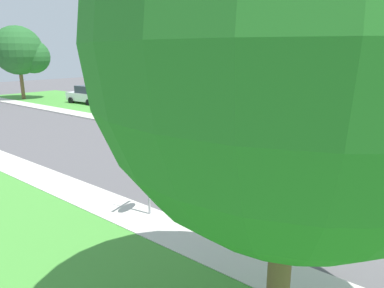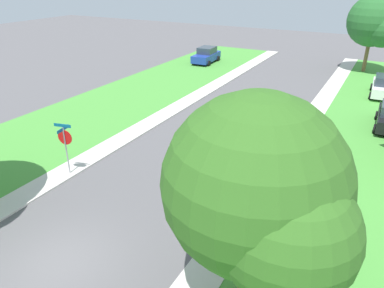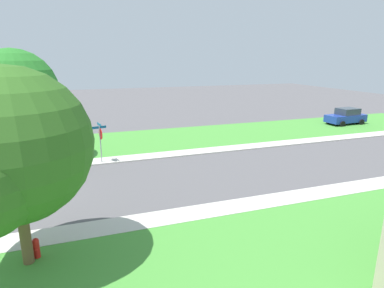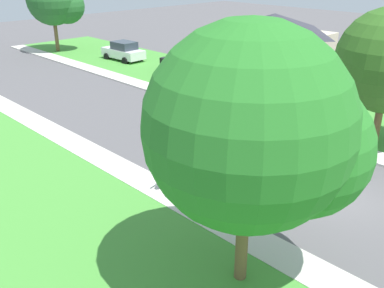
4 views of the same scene
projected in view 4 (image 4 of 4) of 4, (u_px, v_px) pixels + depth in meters
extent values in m
plane|color=#565456|center=(339.00, 198.00, 17.34)|extent=(120.00, 120.00, 0.00)
cube|color=beige|center=(205.00, 104.00, 28.25)|extent=(1.40, 56.00, 0.10)
cube|color=#479338|center=(251.00, 90.00, 31.27)|extent=(8.00, 56.00, 0.08)
cube|color=beige|center=(75.00, 144.00, 22.22)|extent=(1.40, 56.00, 0.10)
cylinder|color=#9E9EA3|center=(177.00, 165.00, 17.14)|extent=(0.07, 0.07, 2.60)
cylinder|color=red|center=(176.00, 147.00, 16.87)|extent=(0.75, 0.19, 0.76)
cylinder|color=white|center=(175.00, 147.00, 16.88)|extent=(0.65, 0.15, 0.67)
cylinder|color=red|center=(175.00, 147.00, 16.88)|extent=(0.54, 0.12, 0.55)
cube|color=#0F5B84|center=(177.00, 132.00, 16.59)|extent=(0.90, 0.21, 0.16)
cube|color=#0F5B84|center=(177.00, 137.00, 16.67)|extent=(0.21, 0.90, 0.16)
cube|color=black|center=(185.00, 64.00, 35.83)|extent=(1.92, 4.35, 0.76)
cube|color=#2D3842|center=(187.00, 56.00, 35.41)|extent=(1.66, 2.14, 0.68)
cylinder|color=black|center=(166.00, 68.00, 36.24)|extent=(0.26, 0.65, 0.64)
cylinder|color=black|center=(182.00, 65.00, 37.42)|extent=(0.26, 0.65, 0.64)
cylinder|color=black|center=(189.00, 74.00, 34.53)|extent=(0.26, 0.65, 0.64)
cylinder|color=black|center=(205.00, 70.00, 35.71)|extent=(0.26, 0.65, 0.64)
cube|color=white|center=(123.00, 53.00, 40.09)|extent=(1.99, 4.38, 0.76)
cube|color=#2D3842|center=(124.00, 45.00, 39.68)|extent=(1.69, 2.17, 0.68)
cylinder|color=black|center=(107.00, 57.00, 40.47)|extent=(0.27, 0.65, 0.64)
cylinder|color=black|center=(122.00, 54.00, 41.68)|extent=(0.27, 0.65, 0.64)
cylinder|color=black|center=(125.00, 61.00, 38.79)|extent=(0.27, 0.65, 0.64)
cylinder|color=black|center=(140.00, 58.00, 40.00)|extent=(0.27, 0.65, 0.64)
cylinder|color=brown|center=(378.00, 121.00, 21.88)|extent=(0.36, 0.36, 2.53)
cylinder|color=brown|center=(56.00, 35.00, 43.54)|extent=(0.36, 0.36, 3.30)
sphere|color=#255F29|center=(52.00, 0.00, 42.22)|extent=(4.88, 4.88, 4.88)
sphere|color=#255F29|center=(67.00, 6.00, 42.68)|extent=(3.42, 3.42, 3.42)
cylinder|color=brown|center=(242.00, 238.00, 12.44)|extent=(0.36, 0.36, 2.91)
sphere|color=#277726|center=(248.00, 127.00, 11.11)|extent=(5.48, 5.48, 5.48)
sphere|color=#277726|center=(300.00, 147.00, 11.63)|extent=(3.84, 3.84, 3.84)
cube|color=beige|center=(273.00, 52.00, 36.62)|extent=(8.58, 7.41, 3.00)
pyramid|color=#33333D|center=(275.00, 23.00, 35.72)|extent=(9.19, 8.03, 1.60)
cube|color=#51331E|center=(238.00, 51.00, 39.12)|extent=(1.00, 0.09, 2.10)
cylinder|color=red|center=(368.00, 138.00, 22.25)|extent=(0.22, 0.22, 0.70)
sphere|color=red|center=(369.00, 131.00, 22.10)|extent=(0.22, 0.22, 0.22)
cylinder|color=red|center=(367.00, 136.00, 22.12)|extent=(0.10, 0.08, 0.08)
cylinder|color=red|center=(370.00, 135.00, 22.30)|extent=(0.10, 0.08, 0.08)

